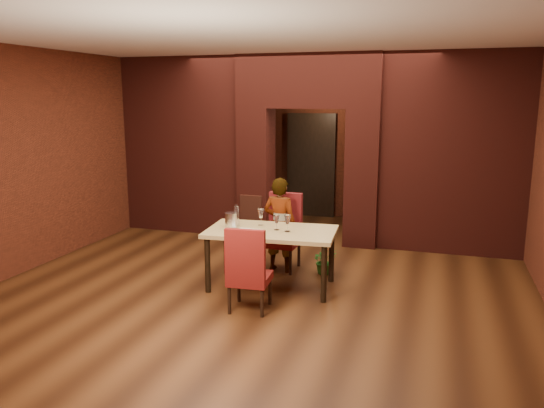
{
  "coord_description": "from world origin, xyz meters",
  "views": [
    {
      "loc": [
        2.15,
        -6.87,
        2.5
      ],
      "look_at": [
        -0.02,
        0.0,
        1.04
      ],
      "focal_mm": 35.0,
      "sensor_mm": 36.0,
      "label": 1
    }
  ],
  "objects": [
    {
      "name": "wall_front",
      "position": [
        0.0,
        -4.0,
        1.6
      ],
      "size": [
        7.0,
        0.04,
        3.2
      ],
      "primitive_type": "cube",
      "color": "maroon",
      "rests_on": "ground"
    },
    {
      "name": "wall_back",
      "position": [
        0.0,
        4.0,
        1.6
      ],
      "size": [
        7.0,
        0.04,
        3.2
      ],
      "primitive_type": "cube",
      "color": "maroon",
      "rests_on": "ground"
    },
    {
      "name": "water_bottle",
      "position": [
        -0.4,
        -0.39,
        0.93
      ],
      "size": [
        0.07,
        0.07,
        0.29
      ],
      "primitive_type": "cylinder",
      "color": "white",
      "rests_on": "dining_table"
    },
    {
      "name": "pillar_left",
      "position": [
        -0.95,
        2.0,
        1.15
      ],
      "size": [
        0.55,
        0.55,
        2.3
      ],
      "primitive_type": "cube",
      "color": "maroon",
      "rests_on": "ground"
    },
    {
      "name": "wine_glass_a",
      "position": [
        -0.09,
        -0.27,
        0.9
      ],
      "size": [
        0.09,
        0.09,
        0.23
      ],
      "primitive_type": null,
      "color": "white",
      "rests_on": "dining_table"
    },
    {
      "name": "ceiling",
      "position": [
        0.0,
        0.0,
        3.2
      ],
      "size": [
        7.0,
        8.0,
        0.04
      ],
      "primitive_type": "cube",
      "color": "silver",
      "rests_on": "ground"
    },
    {
      "name": "tasting_sheet",
      "position": [
        -0.15,
        -0.6,
        0.79
      ],
      "size": [
        0.33,
        0.24,
        0.0
      ],
      "primitive_type": "cube",
      "rotation": [
        0.0,
        0.0,
        -0.02
      ],
      "color": "white",
      "rests_on": "dining_table"
    },
    {
      "name": "vent_panel",
      "position": [
        -0.95,
        1.71,
        0.55
      ],
      "size": [
        0.4,
        0.03,
        0.5
      ],
      "primitive_type": "cube",
      "color": "brown",
      "rests_on": "ground"
    },
    {
      "name": "potted_plant",
      "position": [
        0.68,
        0.29,
        0.19
      ],
      "size": [
        0.45,
        0.44,
        0.38
      ],
      "primitive_type": "imported",
      "rotation": [
        0.0,
        0.0,
        0.63
      ],
      "color": "#205F1C",
      "rests_on": "ground"
    },
    {
      "name": "lintel",
      "position": [
        0.0,
        2.0,
        2.75
      ],
      "size": [
        2.45,
        0.55,
        0.9
      ],
      "primitive_type": "cube",
      "color": "maroon",
      "rests_on": "ground"
    },
    {
      "name": "person_seated",
      "position": [
        0.02,
        0.24,
        0.69
      ],
      "size": [
        0.54,
        0.39,
        1.38
      ],
      "primitive_type": "imported",
      "rotation": [
        0.0,
        0.0,
        3.01
      ],
      "color": "silver",
      "rests_on": "ground"
    },
    {
      "name": "wing_wall_right",
      "position": [
        2.36,
        2.0,
        1.6
      ],
      "size": [
        2.28,
        0.35,
        3.2
      ],
      "primitive_type": "cube",
      "color": "maroon",
      "rests_on": "ground"
    },
    {
      "name": "chair_near",
      "position": [
        0.1,
        -1.25,
        0.52
      ],
      "size": [
        0.5,
        0.5,
        1.03
      ],
      "primitive_type": "cube",
      "rotation": [
        0.0,
        0.0,
        3.22
      ],
      "color": "maroon",
      "rests_on": "ground"
    },
    {
      "name": "pillar_right",
      "position": [
        0.95,
        2.0,
        1.15
      ],
      "size": [
        0.55,
        0.55,
        2.3
      ],
      "primitive_type": "cube",
      "color": "maroon",
      "rests_on": "ground"
    },
    {
      "name": "wine_bucket",
      "position": [
        -0.44,
        -0.49,
        0.89
      ],
      "size": [
        0.16,
        0.16,
        0.2
      ],
      "primitive_type": "cylinder",
      "color": "silver",
      "rests_on": "dining_table"
    },
    {
      "name": "rear_door",
      "position": [
        -0.4,
        3.94,
        1.05
      ],
      "size": [
        0.9,
        0.08,
        2.1
      ],
      "primitive_type": "cube",
      "color": "black",
      "rests_on": "ground"
    },
    {
      "name": "wall_left",
      "position": [
        -3.5,
        0.0,
        1.6
      ],
      "size": [
        0.04,
        8.0,
        3.2
      ],
      "primitive_type": "cube",
      "color": "maroon",
      "rests_on": "ground"
    },
    {
      "name": "wine_glass_b",
      "position": [
        0.18,
        -0.43,
        0.88
      ],
      "size": [
        0.08,
        0.08,
        0.2
      ],
      "primitive_type": null,
      "color": "silver",
      "rests_on": "dining_table"
    },
    {
      "name": "wing_wall_left",
      "position": [
        -2.36,
        2.0,
        1.6
      ],
      "size": [
        2.28,
        0.35,
        3.2
      ],
      "primitive_type": "cube",
      "color": "maroon",
      "rests_on": "ground"
    },
    {
      "name": "wine_glass_c",
      "position": [
        0.34,
        -0.48,
        0.9
      ],
      "size": [
        0.09,
        0.09,
        0.22
      ],
      "primitive_type": null,
      "color": "white",
      "rests_on": "dining_table"
    },
    {
      "name": "floor",
      "position": [
        0.0,
        0.0,
        0.0
      ],
      "size": [
        8.0,
        8.0,
        0.0
      ],
      "primitive_type": "plane",
      "color": "#492712",
      "rests_on": "ground"
    },
    {
      "name": "chair_far",
      "position": [
        0.02,
        0.31,
        0.55
      ],
      "size": [
        0.52,
        0.52,
        1.11
      ],
      "primitive_type": "cube",
      "rotation": [
        0.0,
        0.0,
        -0.04
      ],
      "color": "maroon",
      "rests_on": "ground"
    },
    {
      "name": "rear_door_frame",
      "position": [
        -0.4,
        3.9,
        1.05
      ],
      "size": [
        1.02,
        0.04,
        2.22
      ],
      "primitive_type": "cube",
      "color": "black",
      "rests_on": "ground"
    },
    {
      "name": "dining_table",
      "position": [
        0.11,
        -0.45,
        0.39
      ],
      "size": [
        1.74,
        1.07,
        0.79
      ],
      "primitive_type": "cube",
      "rotation": [
        0.0,
        0.0,
        0.08
      ],
      "color": "tan",
      "rests_on": "ground"
    }
  ]
}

